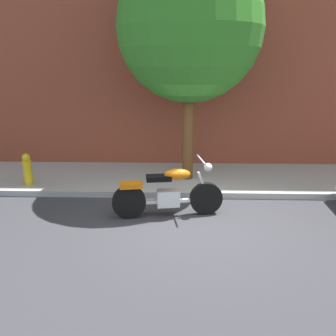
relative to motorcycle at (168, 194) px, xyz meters
The scene contains 5 objects.
ground_plane 0.75m from the motorcycle, 27.84° to the right, with size 60.00×60.00×0.00m, color #38383D.
sidewalk 2.28m from the motorcycle, 76.60° to the left, with size 19.88×2.49×0.14m, color #A7A7A7.
motorcycle is the anchor object (origin of this frame).
street_tree 3.81m from the motorcycle, 77.95° to the left, with size 3.32×3.32×5.34m.
fire_hydrant 3.64m from the motorcycle, 157.60° to the left, with size 0.20×0.20×0.91m.
Camera 1 is at (-0.32, -6.26, 2.91)m, focal length 37.92 mm.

